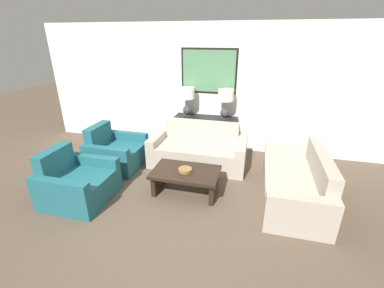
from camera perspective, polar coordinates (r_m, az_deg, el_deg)
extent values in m
plane|color=brown|center=(4.01, -3.49, -13.54)|extent=(20.00, 20.00, 0.00)
cube|color=silver|center=(5.67, 3.76, 12.14)|extent=(7.73, 0.10, 2.65)
cube|color=black|center=(5.55, 3.75, 15.84)|extent=(1.18, 0.01, 0.92)
cube|color=#4C7F56|center=(5.55, 3.74, 15.83)|extent=(1.10, 0.02, 0.84)
cube|color=black|center=(5.66, 2.99, 2.26)|extent=(1.34, 0.39, 0.77)
cylinder|color=#333338|center=(5.62, -1.03, 6.44)|extent=(0.17, 0.17, 0.02)
sphere|color=#333338|center=(5.59, -1.03, 7.54)|extent=(0.20, 0.20, 0.20)
cylinder|color=#8C7A51|center=(5.55, -1.05, 9.31)|extent=(0.02, 0.02, 0.16)
cylinder|color=white|center=(5.50, -1.06, 11.27)|extent=(0.32, 0.32, 0.23)
cylinder|color=#333338|center=(5.47, 7.28, 5.78)|extent=(0.17, 0.17, 0.02)
sphere|color=#333338|center=(5.44, 7.34, 6.91)|extent=(0.20, 0.20, 0.20)
cylinder|color=#8C7A51|center=(5.39, 7.43, 8.72)|extent=(0.02, 0.02, 0.16)
cylinder|color=white|center=(5.35, 7.54, 10.73)|extent=(0.32, 0.32, 0.23)
cube|color=#ADA393|center=(5.00, 1.08, -2.78)|extent=(1.49, 0.69, 0.42)
cube|color=#ADA393|center=(5.32, 2.18, 1.03)|extent=(1.49, 0.18, 0.80)
cube|color=#ADA393|center=(5.29, -7.53, -0.68)|extent=(0.18, 0.87, 0.56)
cube|color=#ADA393|center=(4.95, 10.79, -2.61)|extent=(0.18, 0.87, 0.56)
cube|color=#ADA393|center=(4.35, 20.25, -8.63)|extent=(0.69, 1.49, 0.42)
cube|color=#ADA393|center=(4.34, 26.33, -6.90)|extent=(0.18, 1.49, 0.80)
cube|color=#ADA393|center=(5.06, 20.65, -3.18)|extent=(0.87, 0.18, 0.56)
cube|color=#ADA393|center=(3.63, 22.87, -14.55)|extent=(0.87, 0.18, 0.56)
cube|color=black|center=(4.11, -1.41, -6.28)|extent=(1.06, 0.67, 0.05)
cube|color=black|center=(4.35, -7.35, -7.79)|extent=(0.07, 0.53, 0.35)
cube|color=black|center=(4.13, 4.93, -9.47)|extent=(0.07, 0.53, 0.35)
cylinder|color=olive|center=(4.08, -1.52, -5.77)|extent=(0.22, 0.22, 0.05)
cube|color=#1E5B66|center=(5.20, -15.27, -2.75)|extent=(0.74, 0.66, 0.40)
cube|color=#1E5B66|center=(5.35, -19.81, -0.18)|extent=(0.18, 0.66, 0.81)
cube|color=#1E5B66|center=(4.90, -18.53, -3.73)|extent=(0.92, 0.14, 0.56)
cube|color=#1E5B66|center=(5.52, -14.19, -0.16)|extent=(0.92, 0.14, 0.56)
cube|color=#1E5B66|center=(4.36, -22.64, -9.09)|extent=(0.74, 0.66, 0.40)
cube|color=#1E5B66|center=(4.54, -27.74, -5.76)|extent=(0.18, 0.66, 0.81)
cube|color=#1E5B66|center=(4.12, -27.10, -10.60)|extent=(0.92, 0.14, 0.56)
cube|color=#1E5B66|center=(4.64, -20.83, -5.61)|extent=(0.92, 0.14, 0.56)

